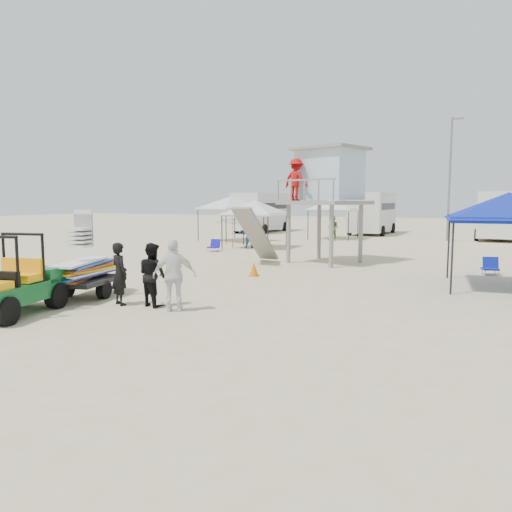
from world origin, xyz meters
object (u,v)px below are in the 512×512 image
at_px(lifeguard_tower, 324,179).
at_px(surf_trailer, 84,267).
at_px(utility_cart, 9,278).
at_px(canopy_blue, 509,197).
at_px(man_left, 120,274).

bearing_deg(lifeguard_tower, surf_trailer, -108.34).
bearing_deg(utility_cart, surf_trailer, 89.92).
distance_m(lifeguard_tower, canopy_blue, 8.00).
relative_size(man_left, canopy_blue, 0.44).
xyz_separation_m(surf_trailer, man_left, (1.52, -0.30, -0.06)).
bearing_deg(canopy_blue, utility_cart, -139.26).
bearing_deg(utility_cart, canopy_blue, 40.74).
bearing_deg(surf_trailer, lifeguard_tower, 71.66).
distance_m(surf_trailer, lifeguard_tower, 11.35).
height_order(lifeguard_tower, canopy_blue, lifeguard_tower).
bearing_deg(man_left, lifeguard_tower, -75.68).
relative_size(man_left, lifeguard_tower, 0.34).
distance_m(man_left, lifeguard_tower, 11.29).
xyz_separation_m(utility_cart, man_left, (1.52, 2.03, -0.07)).
relative_size(utility_cart, canopy_blue, 0.73).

